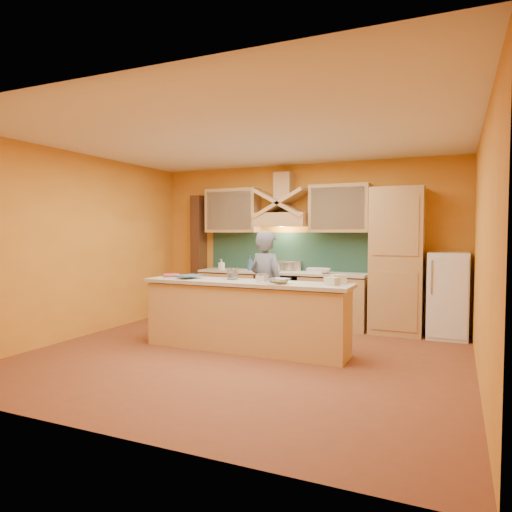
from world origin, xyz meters
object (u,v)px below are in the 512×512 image
at_px(stove, 281,298).
at_px(person, 266,286).
at_px(kitchen_scale, 262,279).
at_px(fridge, 448,295).
at_px(mixing_bowl, 279,281).

bearing_deg(stove, person, -78.18).
bearing_deg(kitchen_scale, stove, 108.88).
relative_size(fridge, person, 0.80).
xyz_separation_m(person, mixing_bowl, (0.45, -0.67, 0.17)).
bearing_deg(person, fridge, -132.08).
bearing_deg(stove, mixing_bowl, -69.98).
bearing_deg(mixing_bowl, kitchen_scale, -179.56).
xyz_separation_m(stove, fridge, (2.70, 0.00, 0.20)).
xyz_separation_m(kitchen_scale, mixing_bowl, (0.24, 0.00, -0.02)).
bearing_deg(fridge, kitchen_scale, -137.58).
height_order(kitchen_scale, mixing_bowl, kitchen_scale).
distance_m(stove, mixing_bowl, 2.21).
relative_size(person, kitchen_scale, 13.13).
height_order(stove, fridge, fridge).
distance_m(person, kitchen_scale, 0.73).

